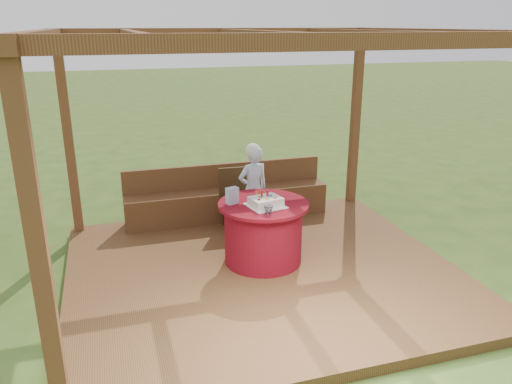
{
  "coord_description": "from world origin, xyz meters",
  "views": [
    {
      "loc": [
        -1.63,
        -5.11,
        2.9
      ],
      "look_at": [
        0.0,
        0.25,
        1.0
      ],
      "focal_mm": 35.0,
      "sensor_mm": 36.0,
      "label": 1
    }
  ],
  "objects_px": {
    "chair": "(234,196)",
    "drinking_glass": "(268,210)",
    "birthday_cake": "(266,202)",
    "bench": "(227,201)",
    "gift_bag": "(232,196)",
    "elderly_woman": "(253,187)",
    "table": "(263,232)"
  },
  "relations": [
    {
      "from": "elderly_woman",
      "to": "birthday_cake",
      "type": "height_order",
      "value": "elderly_woman"
    },
    {
      "from": "bench",
      "to": "birthday_cake",
      "type": "distance_m",
      "value": 1.72
    },
    {
      "from": "gift_bag",
      "to": "drinking_glass",
      "type": "relative_size",
      "value": 1.97
    },
    {
      "from": "bench",
      "to": "birthday_cake",
      "type": "relative_size",
      "value": 6.39
    },
    {
      "from": "elderly_woman",
      "to": "drinking_glass",
      "type": "height_order",
      "value": "elderly_woman"
    },
    {
      "from": "drinking_glass",
      "to": "table",
      "type": "bearing_deg",
      "value": 81.53
    },
    {
      "from": "chair",
      "to": "gift_bag",
      "type": "height_order",
      "value": "gift_bag"
    },
    {
      "from": "chair",
      "to": "drinking_glass",
      "type": "distance_m",
      "value": 1.57
    },
    {
      "from": "birthday_cake",
      "to": "gift_bag",
      "type": "distance_m",
      "value": 0.4
    },
    {
      "from": "chair",
      "to": "table",
      "type": "bearing_deg",
      "value": -87.35
    },
    {
      "from": "drinking_glass",
      "to": "bench",
      "type": "bearing_deg",
      "value": 90.6
    },
    {
      "from": "bench",
      "to": "drinking_glass",
      "type": "height_order",
      "value": "drinking_glass"
    },
    {
      "from": "table",
      "to": "gift_bag",
      "type": "distance_m",
      "value": 0.6
    },
    {
      "from": "bench",
      "to": "chair",
      "type": "relative_size",
      "value": 3.55
    },
    {
      "from": "birthday_cake",
      "to": "elderly_woman",
      "type": "bearing_deg",
      "value": 81.3
    },
    {
      "from": "table",
      "to": "elderly_woman",
      "type": "relative_size",
      "value": 0.86
    },
    {
      "from": "chair",
      "to": "birthday_cake",
      "type": "height_order",
      "value": "birthday_cake"
    },
    {
      "from": "elderly_woman",
      "to": "gift_bag",
      "type": "height_order",
      "value": "elderly_woman"
    },
    {
      "from": "bench",
      "to": "elderly_woman",
      "type": "distance_m",
      "value": 0.73
    },
    {
      "from": "drinking_glass",
      "to": "gift_bag",
      "type": "bearing_deg",
      "value": 124.73
    },
    {
      "from": "bench",
      "to": "drinking_glass",
      "type": "distance_m",
      "value": 1.96
    },
    {
      "from": "elderly_woman",
      "to": "gift_bag",
      "type": "relative_size",
      "value": 6.4
    },
    {
      "from": "chair",
      "to": "drinking_glass",
      "type": "relative_size",
      "value": 8.47
    },
    {
      "from": "birthday_cake",
      "to": "drinking_glass",
      "type": "relative_size",
      "value": 4.7
    },
    {
      "from": "table",
      "to": "gift_bag",
      "type": "bearing_deg",
      "value": 165.95
    },
    {
      "from": "bench",
      "to": "table",
      "type": "xyz_separation_m",
      "value": [
        0.07,
        -1.53,
        0.12
      ]
    },
    {
      "from": "table",
      "to": "birthday_cake",
      "type": "bearing_deg",
      "value": -93.09
    },
    {
      "from": "bench",
      "to": "chair",
      "type": "height_order",
      "value": "chair"
    },
    {
      "from": "bench",
      "to": "table",
      "type": "relative_size",
      "value": 2.76
    },
    {
      "from": "chair",
      "to": "birthday_cake",
      "type": "distance_m",
      "value": 1.34
    },
    {
      "from": "drinking_glass",
      "to": "birthday_cake",
      "type": "bearing_deg",
      "value": 79.29
    },
    {
      "from": "chair",
      "to": "bench",
      "type": "bearing_deg",
      "value": 92.82
    }
  ]
}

